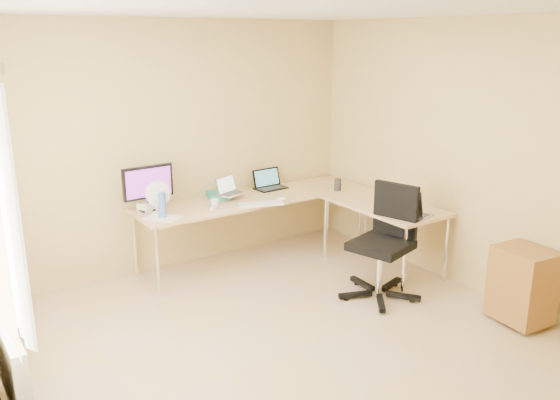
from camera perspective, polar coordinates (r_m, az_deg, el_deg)
floor at (r=4.76m, az=2.02°, el=-14.59°), size 4.50×4.50×0.00m
ceiling at (r=4.11m, az=2.39°, el=18.46°), size 4.50×4.50×0.00m
wall_back at (r=6.17m, az=-10.33°, el=5.22°), size 4.50×0.00×4.50m
wall_right at (r=5.72m, az=19.44°, el=3.74°), size 0.00×4.50×4.50m
desk_main at (r=6.38m, az=-2.48°, el=-2.85°), size 2.65×0.70×0.73m
desk_return at (r=6.21m, az=10.15°, el=-3.64°), size 0.70×1.30×0.73m
monitor at (r=5.91m, az=-12.91°, el=1.20°), size 0.54×0.20×0.45m
book_stack at (r=6.27m, az=-6.15°, el=0.46°), size 0.30×0.35×0.05m
laptop_center at (r=6.18m, az=-4.86°, el=1.41°), size 0.36×0.32×0.19m
laptop_black at (r=6.58m, az=-0.92°, el=2.07°), size 0.37×0.28×0.23m
keyboard at (r=5.97m, az=-1.94°, el=-0.39°), size 0.49×0.30×0.02m
mouse at (r=6.11m, az=0.14°, el=0.08°), size 0.12×0.08×0.04m
mug at (r=5.92m, az=-6.50°, el=-0.32°), size 0.09×0.09×0.08m
cd_stack at (r=5.89m, az=-6.58°, el=-0.69°), size 0.13×0.13×0.03m
water_bottle at (r=5.63m, az=-11.59°, el=-0.50°), size 0.09×0.09×0.25m
papers at (r=5.66m, az=-11.48°, el=-1.72°), size 0.36×0.38×0.01m
white_box at (r=5.96m, az=-12.80°, el=-0.56°), size 0.24×0.21×0.08m
desk_fan at (r=5.75m, az=-12.13°, el=0.10°), size 0.29×0.29×0.31m
black_cup at (r=6.55m, az=5.72°, el=1.51°), size 0.10×0.10×0.14m
laptop_return at (r=5.71m, az=13.20°, el=-0.43°), size 0.42×0.37×0.24m
office_chair at (r=5.52m, az=9.95°, el=-4.67°), size 0.81×0.81×1.09m
cabinet at (r=5.42m, az=22.87°, el=-7.72°), size 0.42×0.50×0.64m
radiator at (r=4.26m, az=-25.02°, el=-14.75°), size 0.09×0.80×0.55m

